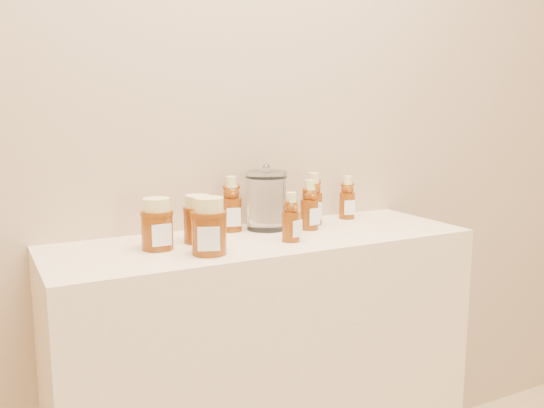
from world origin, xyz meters
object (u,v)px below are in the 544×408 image
display_table (265,387)px  glass_canister (266,198)px  bear_bottle_front_left (291,214)px  honey_jar_left (157,224)px  bear_bottle_back_left (231,200)px

display_table → glass_canister: size_ratio=6.27×
bear_bottle_front_left → glass_canister: glass_canister is taller
honey_jar_left → display_table: bearing=-1.3°
honey_jar_left → glass_canister: glass_canister is taller
display_table → bear_bottle_back_left: bearing=110.0°
bear_bottle_back_left → glass_canister: 0.10m
display_table → honey_jar_left: (-0.30, 0.01, 0.52)m
bear_bottle_front_left → honey_jar_left: size_ratio=1.15×
honey_jar_left → bear_bottle_front_left: bearing=-12.7°
bear_bottle_back_left → bear_bottle_front_left: bear_bottle_back_left is taller
bear_bottle_back_left → glass_canister: glass_canister is taller
bear_bottle_back_left → display_table: bearing=-57.7°
bear_bottle_front_left → glass_canister: bearing=70.7°
bear_bottle_front_left → honey_jar_left: bear_bottle_front_left is taller
display_table → honey_jar_left: honey_jar_left is taller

